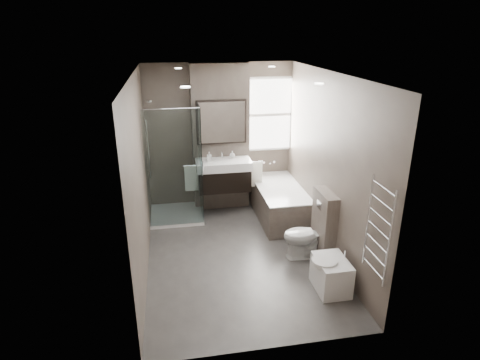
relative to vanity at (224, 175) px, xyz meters
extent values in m
cube|color=#45423F|center=(0.00, -1.43, -0.77)|extent=(2.65, 3.85, 0.05)
cube|color=silver|center=(0.00, -1.43, 1.88)|extent=(2.65, 3.85, 0.05)
cube|color=brown|center=(0.00, 0.50, 0.56)|extent=(2.65, 0.05, 2.60)
cube|color=brown|center=(0.00, -3.35, 0.56)|extent=(2.65, 0.05, 2.60)
cube|color=brown|center=(-1.32, -1.43, 0.56)|extent=(0.05, 3.85, 2.60)
cube|color=brown|center=(1.32, -1.43, 0.56)|extent=(0.05, 3.85, 2.60)
cube|color=#584E45|center=(0.00, 0.35, 0.56)|extent=(1.00, 0.25, 2.60)
cube|color=black|center=(0.00, 0.00, -0.08)|extent=(0.90, 0.45, 0.38)
cube|color=white|center=(0.00, 0.00, 0.18)|extent=(0.95, 0.47, 0.15)
cylinder|color=silver|center=(0.00, 0.17, 0.32)|extent=(0.03, 0.03, 0.12)
cylinder|color=silver|center=(0.00, 0.11, 0.37)|extent=(0.02, 0.12, 0.02)
cube|color=black|center=(0.00, 0.19, 0.89)|extent=(0.86, 0.06, 0.76)
cube|color=white|center=(0.00, 0.15, 0.89)|extent=(0.80, 0.02, 0.70)
cube|color=white|center=(-0.56, -0.02, -0.02)|extent=(0.24, 0.06, 0.44)
cube|color=white|center=(0.56, -0.02, -0.02)|extent=(0.24, 0.06, 0.44)
cube|color=white|center=(-0.85, 0.02, -0.71)|extent=(0.90, 0.90, 0.06)
cube|color=white|center=(-0.85, -0.42, 0.29)|extent=(0.88, 0.01, 1.94)
cube|color=white|center=(-0.41, 0.02, 0.29)|extent=(0.01, 0.88, 1.94)
cylinder|color=silver|center=(-1.25, 0.02, 0.51)|extent=(0.02, 0.02, 1.00)
cube|color=#584E45|center=(0.93, -0.33, -0.47)|extent=(0.75, 1.60, 0.55)
cube|color=white|center=(0.93, -0.33, -0.19)|extent=(0.75, 1.60, 0.03)
cube|color=white|center=(0.93, -0.33, -0.25)|extent=(0.61, 1.42, 0.12)
cube|color=white|center=(0.90, 0.45, 0.93)|extent=(0.98, 0.04, 1.33)
cube|color=white|center=(0.90, 0.43, 0.93)|extent=(0.90, 0.01, 1.25)
cube|color=white|center=(0.90, 0.42, 0.93)|extent=(0.90, 0.01, 0.05)
imported|color=white|center=(0.97, -1.66, -0.40)|extent=(0.69, 0.42, 0.68)
cube|color=#584E45|center=(1.21, -1.68, -0.24)|extent=(0.18, 0.55, 1.00)
cube|color=silver|center=(1.11, -1.68, 0.08)|extent=(0.01, 0.16, 0.11)
cube|color=white|center=(1.02, -2.47, -0.53)|extent=(0.38, 0.53, 0.42)
cylinder|color=white|center=(0.91, -2.47, -0.32)|extent=(0.32, 0.32, 0.05)
cylinder|color=silver|center=(1.18, -2.47, -0.24)|extent=(0.02, 0.02, 0.10)
cylinder|color=silver|center=(1.25, -3.26, 0.38)|extent=(0.03, 0.03, 1.10)
cylinder|color=silver|center=(1.25, -2.80, 0.38)|extent=(0.03, 0.03, 1.10)
cube|color=silver|center=(1.25, -3.03, 0.38)|extent=(0.02, 0.46, 1.00)
imported|color=white|center=(-0.24, 0.01, 0.34)|extent=(0.07, 0.07, 0.16)
imported|color=white|center=(0.17, 0.12, 0.32)|extent=(0.10, 0.10, 0.13)
camera|label=1|loc=(-0.88, -6.51, 2.40)|focal=30.00mm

